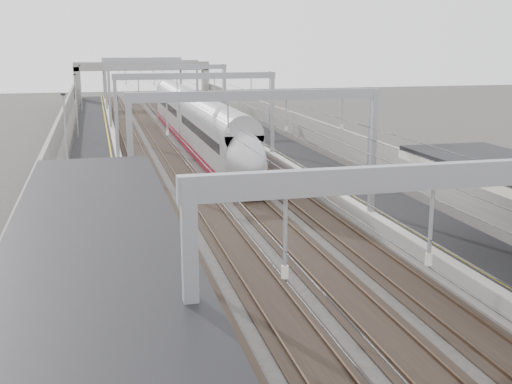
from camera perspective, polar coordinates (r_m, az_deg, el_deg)
platform_left at (r=54.79m, az=-14.01°, el=2.85°), size 4.00×120.00×1.00m
platform_right at (r=57.03m, az=2.29°, el=3.62°), size 4.00×120.00×1.00m
tracks at (r=55.42m, az=-5.69°, el=2.81°), size 11.40×140.00×0.20m
overhead_line at (r=61.22m, az=-6.74°, el=9.50°), size 13.00×140.00×6.60m
canopy_left at (r=12.90m, az=-14.12°, el=-9.08°), size 4.40×30.00×4.24m
overbridge at (r=109.36m, az=-10.06°, el=10.49°), size 22.00×2.20×6.90m
wall_left at (r=54.72m, az=-17.43°, el=3.79°), size 0.30×120.00×3.20m
wall_right at (r=57.83m, az=5.36°, el=4.80°), size 0.30×120.00×3.20m
train at (r=62.00m, az=-5.28°, el=5.81°), size 2.68×48.90×4.24m
signal_green at (r=83.98m, az=-12.28°, el=7.69°), size 0.32×0.32×3.48m
signal_red_near at (r=79.07m, az=-5.99°, el=7.60°), size 0.32×0.32×3.48m
signal_red_far at (r=87.69m, az=-5.34°, el=8.15°), size 0.32×0.32×3.48m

